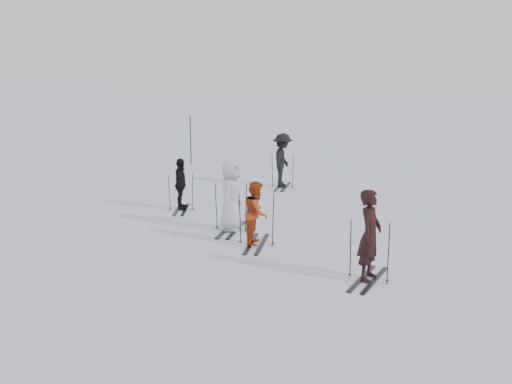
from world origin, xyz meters
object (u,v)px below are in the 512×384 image
skier_uphill_left (181,185)px  skier_uphill_far (283,161)px  piste_marker (191,141)px  skier_near_dark (370,236)px  skier_red (256,214)px  skier_grey (231,196)px

skier_uphill_left → skier_uphill_far: 4.52m
skier_uphill_far → piste_marker: piste_marker is taller
skier_near_dark → skier_red: size_ratio=1.22×
piste_marker → skier_uphill_far: bearing=-34.8°
skier_uphill_left → piste_marker: size_ratio=0.77×
skier_grey → skier_uphill_left: bearing=49.5°
skier_red → skier_uphill_left: size_ratio=1.02×
skier_red → piste_marker: 11.37m
skier_red → skier_grey: skier_grey is taller
skier_uphill_left → skier_near_dark: bearing=-141.3°
skier_uphill_far → skier_red: bearing=-174.5°
skier_grey → piste_marker: bearing=25.5°
skier_uphill_far → skier_uphill_left: bearing=148.6°
skier_near_dark → skier_grey: size_ratio=1.02×
skier_near_dark → skier_red: bearing=69.7°
skier_grey → skier_uphill_left: 2.72m
skier_near_dark → skier_uphill_left: bearing=64.2°
skier_grey → skier_uphill_left: (-2.12, 1.70, -0.18)m
skier_near_dark → skier_uphill_left: size_ratio=1.25×
skier_near_dark → skier_grey: (-3.92, 2.79, -0.01)m
skier_near_dark → skier_red: (-2.93, 1.77, -0.18)m
skier_red → piste_marker: piste_marker is taller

